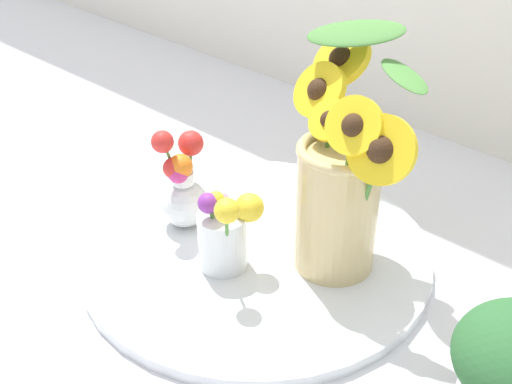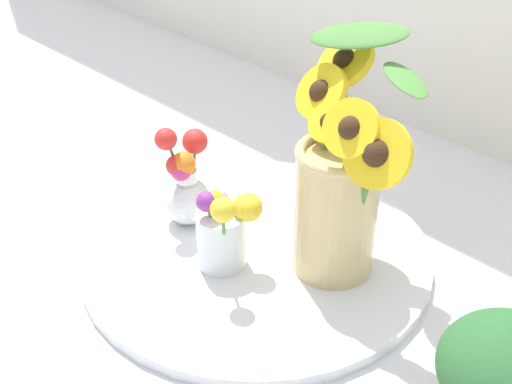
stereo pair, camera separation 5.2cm
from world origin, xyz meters
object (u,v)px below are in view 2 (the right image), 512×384
Objects in this scene: serving_tray at (256,253)px; potted_plant at (506,384)px; vase_small_center at (223,230)px; vase_bulb_right at (186,185)px; mason_jar_sunflowers at (339,187)px.

serving_tray is 0.44m from potted_plant.
potted_plant reaches higher than vase_small_center.
mason_jar_sunflowers is at bearing 19.32° from vase_bulb_right.
serving_tray is at bearing 83.94° from vase_small_center.
vase_bulb_right reaches higher than potted_plant.
serving_tray is 3.11× the size of potted_plant.
vase_bulb_right is (-0.13, -0.03, 0.08)m from serving_tray.
mason_jar_sunflowers is at bearing 28.57° from serving_tray.
serving_tray is 0.15m from vase_bulb_right.
potted_plant is (0.32, -0.11, -0.05)m from mason_jar_sunflowers.
vase_small_center is (-0.11, -0.12, -0.07)m from mason_jar_sunflowers.
mason_jar_sunflowers is 0.18m from vase_small_center.
serving_tray is 0.09m from vase_small_center.
serving_tray is 1.56× the size of mason_jar_sunflowers.
vase_bulb_right is (-0.12, 0.03, 0.00)m from vase_small_center.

